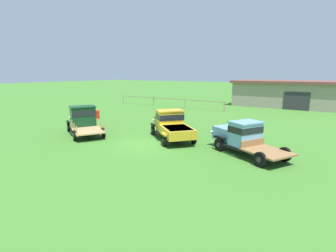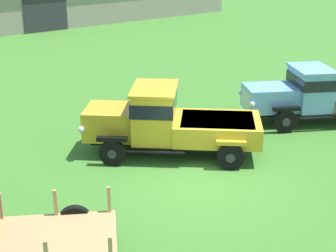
# 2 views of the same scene
# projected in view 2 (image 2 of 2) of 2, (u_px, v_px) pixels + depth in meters

# --- Properties ---
(ground_plane) EXTENTS (240.00, 240.00, 0.00)m
(ground_plane) POSITION_uv_depth(u_px,v_px,m) (197.00, 182.00, 14.41)
(ground_plane) COLOR #3D7528
(vintage_truck_second_in_line) EXTENTS (5.35, 5.02, 2.15)m
(vintage_truck_second_in_line) POSITION_uv_depth(u_px,v_px,m) (167.00, 121.00, 15.97)
(vintage_truck_second_in_line) COLOR black
(vintage_truck_second_in_line) RESTS_ON ground
(vintage_truck_midrow_center) EXTENTS (5.61, 4.19, 2.04)m
(vintage_truck_midrow_center) POSITION_uv_depth(u_px,v_px,m) (303.00, 94.00, 18.62)
(vintage_truck_midrow_center) COLOR black
(vintage_truck_midrow_center) RESTS_ON ground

